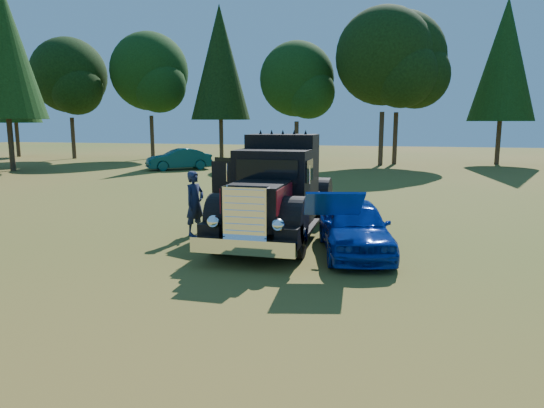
{
  "coord_description": "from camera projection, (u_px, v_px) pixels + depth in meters",
  "views": [
    {
      "loc": [
        3.74,
        -10.6,
        3.37
      ],
      "look_at": [
        0.76,
        1.54,
        1.25
      ],
      "focal_mm": 32.0,
      "sensor_mm": 36.0,
      "label": 1
    }
  ],
  "objects": [
    {
      "name": "hotrod_coupe",
      "position": [
        354.0,
        226.0,
        12.5
      ],
      "size": [
        2.49,
        4.43,
        1.89
      ],
      "color": "#071E98",
      "rests_on": "ground"
    },
    {
      "name": "spectator_far",
      "position": [
        228.0,
        204.0,
        14.98
      ],
      "size": [
        0.86,
        0.99,
        1.74
      ],
      "primitive_type": "imported",
      "rotation": [
        0.0,
        0.0,
        1.3
      ],
      "color": "#20324A",
      "rests_on": "ground"
    },
    {
      "name": "diamond_t_truck",
      "position": [
        276.0,
        194.0,
        14.14
      ],
      "size": [
        3.31,
        7.16,
        3.0
      ],
      "color": "black",
      "rests_on": "ground"
    },
    {
      "name": "ground",
      "position": [
        226.0,
        264.0,
        11.59
      ],
      "size": [
        120.0,
        120.0,
        0.0
      ],
      "primitive_type": "plane",
      "color": "#39591A",
      "rests_on": "ground"
    },
    {
      "name": "distant_teal_car",
      "position": [
        179.0,
        159.0,
        34.62
      ],
      "size": [
        4.56,
        4.02,
        1.49
      ],
      "primitive_type": "imported",
      "rotation": [
        0.0,
        0.0,
        -0.92
      ],
      "color": "#092A38",
      "rests_on": "ground"
    },
    {
      "name": "treeline",
      "position": [
        338.0,
        64.0,
        36.83
      ],
      "size": [
        72.1,
        24.04,
        13.84
      ],
      "color": "#2D2116",
      "rests_on": "ground"
    },
    {
      "name": "spectator_near",
      "position": [
        195.0,
        203.0,
        14.5
      ],
      "size": [
        0.68,
        0.82,
        1.93
      ],
      "primitive_type": "imported",
      "rotation": [
        0.0,
        0.0,
        1.22
      ],
      "color": "#1A293E",
      "rests_on": "ground"
    }
  ]
}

